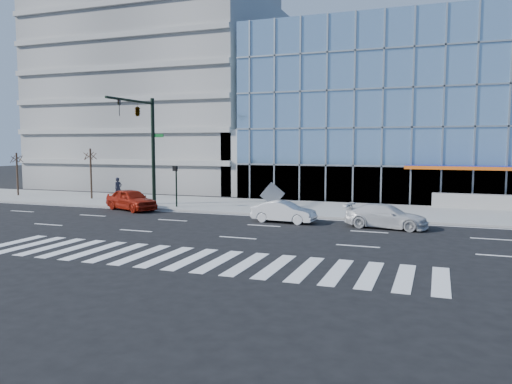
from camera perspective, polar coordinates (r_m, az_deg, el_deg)
ground at (r=28.91m, az=0.90°, el=-3.87°), size 160.00×160.00×0.00m
sidewalk at (r=36.47m, az=5.05°, el=-1.83°), size 120.00×8.00×0.15m
theatre_building at (r=53.21m, az=25.34°, el=7.97°), size 42.00×26.00×15.00m
parking_garage at (r=60.78m, az=-9.02°, el=10.41°), size 24.00×24.00×20.00m
ramp_block at (r=47.53m, az=1.23°, el=3.42°), size 6.00×8.00×6.00m
tower_far_mid at (r=115.98m, az=-16.83°, el=17.84°), size 13.00×13.00×60.00m
tower_backdrop at (r=106.40m, az=-2.02°, el=15.91°), size 14.00×14.00×48.00m
traffic_signal at (r=37.56m, az=-12.88°, el=7.58°), size 1.14×5.74×8.00m
ped_signal_post at (r=36.65m, az=-9.15°, el=1.41°), size 0.30×0.33×3.00m
street_tree_near at (r=44.01m, az=-18.40°, el=4.00°), size 1.10×1.10×4.23m
street_tree_far at (r=49.40m, az=-25.69°, el=3.48°), size 1.10×1.10×3.87m
white_suv at (r=28.97m, az=14.65°, el=-2.70°), size 4.76×2.37×1.33m
white_sedan at (r=30.11m, az=3.20°, el=-2.28°), size 3.94×1.61×1.27m
red_sedan at (r=36.67m, az=-14.07°, el=-0.85°), size 4.83×3.40×1.53m
pedestrian at (r=42.82m, az=-15.48°, el=0.40°), size 0.65×0.78×1.82m
tilted_panel at (r=36.17m, az=1.89°, el=-0.29°), size 1.70×0.78×1.83m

